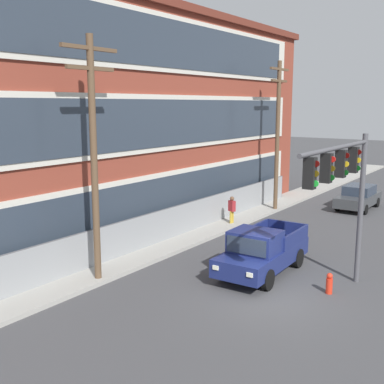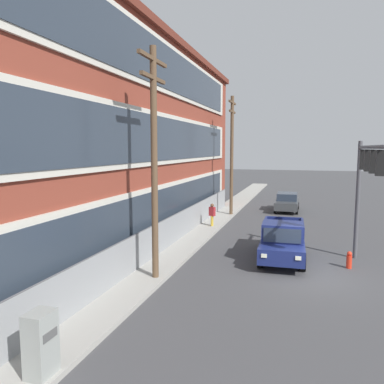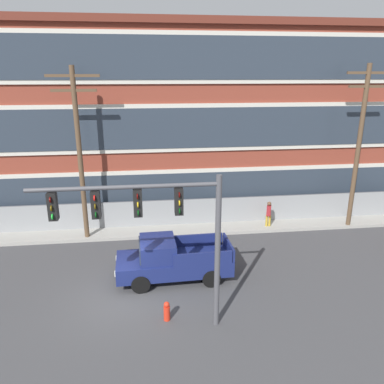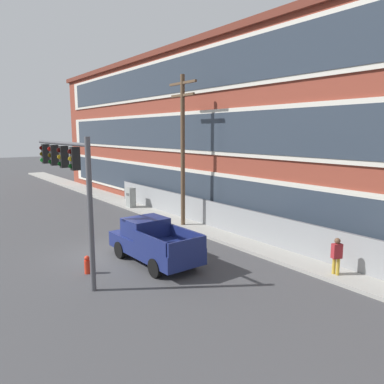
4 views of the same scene
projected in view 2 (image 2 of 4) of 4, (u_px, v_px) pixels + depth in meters
The scene contains 11 objects.
ground_plane at pixel (312, 277), 15.66m from camera, with size 160.00×160.00×0.00m, color #424244.
sidewalk_building_side at pixel (161, 262), 17.60m from camera, with size 80.00×2.10×0.16m, color #9E9B93.
chain_link_fence at pixel (167, 234), 19.70m from camera, with size 29.65×0.06×1.74m.
traffic_signal_mast at pixel (366, 174), 15.88m from camera, with size 6.23×0.43×5.74m.
pickup_truck_navy at pixel (283, 241), 18.00m from camera, with size 5.18×2.22×1.95m.
sedan_dark_grey at pixel (287, 202), 32.16m from camera, with size 4.40×1.96×1.56m.
utility_pole_near_corner at pixel (154, 155), 14.70m from camera, with size 2.63×0.26×9.27m.
utility_pole_midblock at pixel (232, 151), 29.28m from camera, with size 2.41×0.26×9.40m.
electrical_cabinet at pixel (41, 347), 8.58m from camera, with size 0.68×0.54×1.68m.
pedestrian_near_cabinet at pixel (212, 214), 25.24m from camera, with size 0.37×0.46×1.69m.
fire_hydrant at pixel (349, 260), 16.83m from camera, with size 0.24×0.24×0.78m.
Camera 2 is at (-15.95, 0.44, 5.38)m, focal length 35.00 mm.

